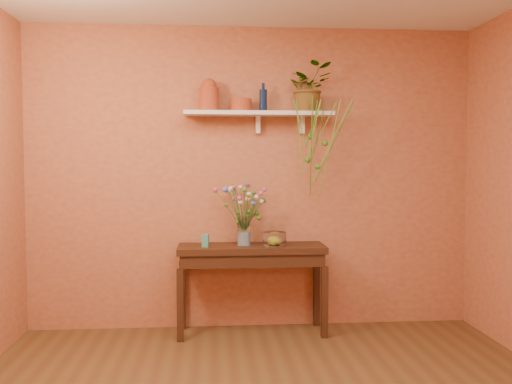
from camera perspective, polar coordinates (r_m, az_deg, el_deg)
room at (r=2.97m, az=2.38°, el=0.24°), size 4.04×4.04×2.70m
sideboard at (r=4.81m, az=-0.46°, el=-6.88°), size 1.27×0.41×0.77m
wall_shelf at (r=4.86m, az=0.41°, el=8.08°), size 1.30×0.24×0.19m
terracotta_jug at (r=4.84m, az=-4.90°, el=9.95°), size 0.17×0.17×0.28m
terracotta_pot at (r=4.87m, az=-1.54°, el=9.00°), size 0.21×0.21×0.11m
blue_bottle at (r=4.88m, az=0.75°, el=9.52°), size 0.08×0.08×0.25m
spider_plant at (r=4.92m, az=5.47°, el=10.74°), size 0.44×0.40×0.42m
plant_fronds at (r=4.75m, az=6.29°, el=4.92°), size 0.52×0.42×0.85m
glass_vase at (r=4.79m, az=-1.25°, el=-4.29°), size 0.12×0.12×0.25m
bouquet at (r=4.76m, az=-1.24°, el=-0.89°), size 0.48×0.44×0.42m
glass_bowl at (r=4.74m, az=1.92°, el=-4.96°), size 0.20×0.20×0.12m
lemon at (r=4.75m, az=1.93°, el=-5.05°), size 0.09×0.09×0.09m
carton at (r=4.71m, az=-5.28°, el=-5.04°), size 0.06×0.05×0.11m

